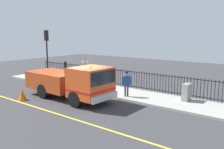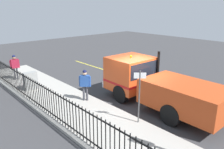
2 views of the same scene
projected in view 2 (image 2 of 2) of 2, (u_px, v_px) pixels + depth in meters
The scene contains 10 objects.
ground_plane at pixel (138, 102), 11.87m from camera, with size 49.90×49.90×0.00m, color #38383A.
sidewalk_slab at pixel (94, 120), 9.92m from camera, with size 3.05×22.68×0.13m, color #A3A099.
lane_marking at pixel (168, 90), 13.64m from camera, with size 0.12×20.41×0.01m, color yellow.
work_truck at pixel (152, 82), 11.26m from camera, with size 2.42×6.61×2.63m.
worker_standing at pixel (85, 82), 11.51m from camera, with size 0.48×0.49×1.68m.
pedestrian_distant at pixel (15, 65), 14.87m from camera, with size 0.63×0.24×1.70m.
iron_fence at pixel (67, 113), 8.86m from camera, with size 0.04×19.32×1.38m.
utility_cabinet at pixel (31, 81), 13.20m from camera, with size 0.77×0.37×1.07m, color gray.
traffic_cone at pixel (219, 102), 11.00m from camera, with size 0.52×0.52×0.74m, color orange.
street_sign at pixel (139, 91), 9.16m from camera, with size 0.39×0.36×2.31m.
Camera 2 is at (8.36, 7.13, 4.94)m, focal length 35.59 mm.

